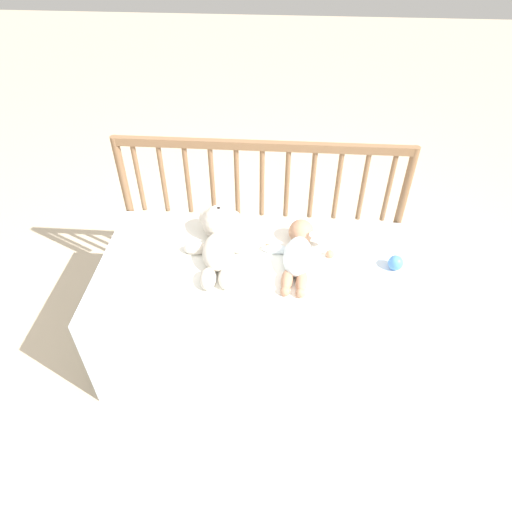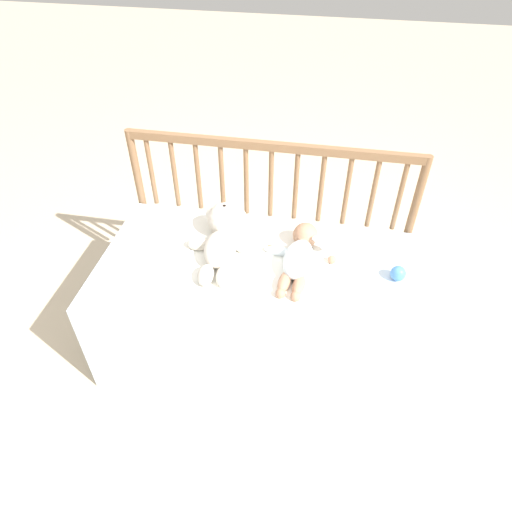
{
  "view_description": "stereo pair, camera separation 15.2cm",
  "coord_description": "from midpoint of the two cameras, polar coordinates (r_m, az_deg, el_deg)",
  "views": [
    {
      "loc": [
        0.1,
        -1.37,
        1.79
      ],
      "look_at": [
        0.0,
        0.01,
        0.56
      ],
      "focal_mm": 32.0,
      "sensor_mm": 36.0,
      "label": 1
    },
    {
      "loc": [
        0.25,
        -1.35,
        1.79
      ],
      "look_at": [
        0.0,
        0.01,
        0.56
      ],
      "focal_mm": 32.0,
      "sensor_mm": 36.0,
      "label": 2
    }
  ],
  "objects": [
    {
      "name": "blanket",
      "position": [
        1.91,
        2.48,
        -0.83
      ],
      "size": [
        0.87,
        0.55,
        0.01
      ],
      "color": "white",
      "rests_on": "crib_mattress"
    },
    {
      "name": "teddy_bear",
      "position": [
        1.95,
        -2.02,
        2.47
      ],
      "size": [
        0.3,
        0.44,
        0.16
      ],
      "color": "silver",
      "rests_on": "crib_mattress"
    },
    {
      "name": "ground_plane",
      "position": [
        2.26,
        1.91,
        -11.03
      ],
      "size": [
        12.0,
        12.0,
        0.0
      ],
      "primitive_type": "plane",
      "color": "#C6B293"
    },
    {
      "name": "crib_rail",
      "position": [
        2.1,
        3.93,
        7.83
      ],
      "size": [
        1.32,
        0.04,
        0.88
      ],
      "color": "brown",
      "rests_on": "ground_plane"
    },
    {
      "name": "baby",
      "position": [
        1.9,
        7.77,
        0.09
      ],
      "size": [
        0.32,
        0.41,
        0.11
      ],
      "color": "white",
      "rests_on": "crib_mattress"
    },
    {
      "name": "toy_ball",
      "position": [
        1.93,
        19.52,
        -2.14
      ],
      "size": [
        0.06,
        0.06,
        0.06
      ],
      "color": "#4C8CDB",
      "rests_on": "crib_mattress"
    },
    {
      "name": "crib_mattress",
      "position": [
        2.06,
        2.06,
        -6.78
      ],
      "size": [
        1.32,
        0.72,
        0.5
      ],
      "color": "silver",
      "rests_on": "ground_plane"
    }
  ]
}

